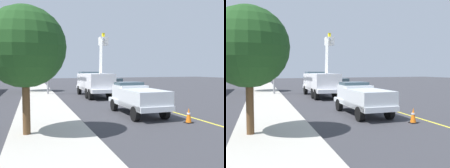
% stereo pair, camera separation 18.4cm
% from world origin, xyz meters
% --- Properties ---
extents(ground, '(120.00, 120.00, 0.00)m').
position_xyz_m(ground, '(0.00, 0.00, 0.00)').
color(ground, '#38383D').
extents(sidewalk_far_side, '(60.08, 5.30, 0.12)m').
position_xyz_m(sidewalk_far_side, '(0.24, 8.48, 0.06)').
color(sidewalk_far_side, '#B2ADA3').
rests_on(sidewalk_far_side, ground).
extents(lane_centre_stripe, '(49.98, 1.58, 0.01)m').
position_xyz_m(lane_centre_stripe, '(0.00, 0.00, 0.00)').
color(lane_centre_stripe, yellow).
rests_on(lane_centre_stripe, ground).
extents(utility_bucket_truck, '(8.27, 3.06, 7.00)m').
position_xyz_m(utility_bucket_truck, '(0.36, 2.75, 1.61)').
color(utility_bucket_truck, white).
rests_on(utility_bucket_truck, ground).
extents(service_pickup_truck, '(5.66, 2.32, 2.06)m').
position_xyz_m(service_pickup_truck, '(-10.99, 3.10, 1.12)').
color(service_pickup_truck, silver).
rests_on(service_pickup_truck, ground).
extents(passing_minivan, '(4.85, 2.06, 1.69)m').
position_xyz_m(passing_minivan, '(8.25, -2.47, 0.97)').
color(passing_minivan, black).
rests_on(passing_minivan, ground).
extents(traffic_cone_leading, '(0.40, 0.40, 0.84)m').
position_xyz_m(traffic_cone_leading, '(-14.16, 1.52, 0.41)').
color(traffic_cone_leading, black).
rests_on(traffic_cone_leading, ground).
extents(traffic_cone_mid_front, '(0.40, 0.40, 0.77)m').
position_xyz_m(traffic_cone_mid_front, '(-7.93, 0.90, 0.38)').
color(traffic_cone_mid_front, black).
rests_on(traffic_cone_mid_front, ground).
extents(traffic_cone_mid_rear, '(0.40, 0.40, 0.89)m').
position_xyz_m(traffic_cone_mid_rear, '(-1.89, 0.76, 0.44)').
color(traffic_cone_mid_rear, black).
rests_on(traffic_cone_mid_rear, ground).
extents(traffic_cone_trailing, '(0.40, 0.40, 0.75)m').
position_xyz_m(traffic_cone_trailing, '(3.98, 0.71, 0.37)').
color(traffic_cone_trailing, black).
rests_on(traffic_cone_trailing, ground).
extents(traffic_signal_mast, '(5.90, 0.63, 7.62)m').
position_xyz_m(traffic_signal_mast, '(2.22, 7.41, 5.24)').
color(traffic_signal_mast, gray).
rests_on(traffic_signal_mast, ground).
extents(street_tree_left, '(3.50, 3.50, 5.65)m').
position_xyz_m(street_tree_left, '(-14.04, 9.91, 3.88)').
color(street_tree_left, brown).
rests_on(street_tree_left, ground).
extents(street_tree_right, '(4.00, 4.00, 6.01)m').
position_xyz_m(street_tree_right, '(8.60, 9.78, 4.00)').
color(street_tree_right, brown).
rests_on(street_tree_right, ground).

